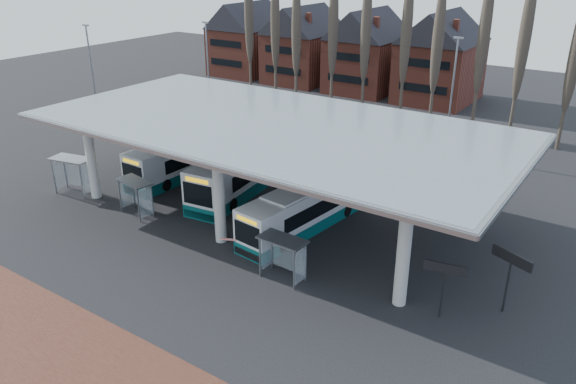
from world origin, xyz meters
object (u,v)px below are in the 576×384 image
Objects in this scene: shelter_2 at (284,249)px; bus_0 at (189,155)px; shelter_0 at (73,167)px; shelter_1 at (137,189)px; bus_2 at (306,208)px; bus_1 at (246,168)px.

bus_0 is at bearing 152.12° from shelter_2.
shelter_0 reaches higher than shelter_1.
bus_0 is 4.19× the size of shelter_2.
bus_2 is (13.03, -2.89, -0.08)m from bus_0.
shelter_0 is 1.18× the size of shelter_2.
bus_2 is at bearing 33.73° from shelter_1.
bus_2 is (7.26, -2.95, -0.19)m from bus_1.
bus_1 reaches higher than bus_0.
shelter_0 is (-17.34, -4.82, 0.60)m from bus_2.
bus_1 is at bearing 76.00° from shelter_1.
shelter_1 is (6.72, 0.06, -0.19)m from shelter_0.
bus_0 reaches higher than bus_2.
bus_0 reaches higher than shelter_2.
shelter_2 is at bearing -15.59° from shelter_0.
shelter_0 is at bearing -169.88° from shelter_1.
bus_1 is (5.77, 0.06, 0.11)m from bus_0.
bus_0 is 0.92× the size of bus_1.
shelter_2 is (19.62, -1.07, -0.19)m from shelter_0.
bus_0 reaches higher than shelter_0.
bus_2 is 3.82× the size of shelter_1.
shelter_2 is at bearing 4.63° from shelter_1.
shelter_1 is 12.96m from shelter_2.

